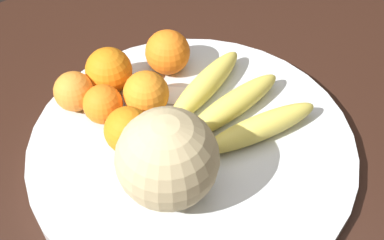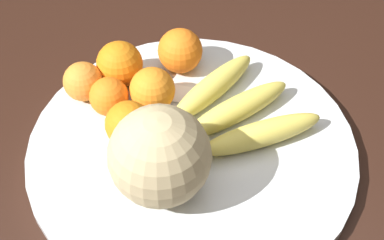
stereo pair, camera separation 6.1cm
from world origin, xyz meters
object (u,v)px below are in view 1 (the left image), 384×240
(orange_top_small, at_px, (130,129))
(produce_tag, at_px, (163,95))
(orange_front_left, at_px, (74,91))
(orange_mid_center, at_px, (168,52))
(orange_front_right, at_px, (146,94))
(orange_back_right, at_px, (109,71))
(fruit_bowl, at_px, (192,147))
(kitchen_table, at_px, (140,198))
(melon, at_px, (168,158))
(banana_bunch, at_px, (231,106))
(orange_back_left, at_px, (105,103))

(orange_top_small, bearing_deg, produce_tag, -150.12)
(orange_front_left, height_order, orange_mid_center, orange_mid_center)
(orange_front_right, xyz_separation_m, orange_back_right, (0.02, -0.07, 0.00))
(fruit_bowl, relative_size, orange_front_left, 7.79)
(kitchen_table, bearing_deg, orange_front_left, -80.65)
(kitchen_table, bearing_deg, melon, 91.05)
(orange_front_right, height_order, produce_tag, orange_front_right)
(orange_front_left, relative_size, orange_top_small, 0.90)
(orange_top_small, bearing_deg, banana_bunch, 164.67)
(fruit_bowl, relative_size, orange_front_right, 6.90)
(banana_bunch, xyz_separation_m, orange_front_left, (0.17, -0.16, 0.01))
(banana_bunch, bearing_deg, orange_back_right, 120.75)
(fruit_bowl, bearing_deg, orange_back_left, -59.51)
(kitchen_table, relative_size, fruit_bowl, 2.74)
(orange_mid_center, height_order, orange_back_right, same)
(kitchen_table, relative_size, produce_tag, 13.34)
(melon, distance_m, orange_front_left, 0.22)
(melon, relative_size, orange_back_left, 2.24)
(kitchen_table, distance_m, banana_bunch, 0.21)
(melon, distance_m, banana_bunch, 0.17)
(fruit_bowl, distance_m, orange_mid_center, 0.17)
(kitchen_table, bearing_deg, orange_front_right, -137.75)
(kitchen_table, distance_m, orange_front_right, 0.17)
(orange_front_right, xyz_separation_m, orange_mid_center, (-0.08, -0.05, 0.00))
(kitchen_table, height_order, orange_back_right, orange_back_right)
(banana_bunch, xyz_separation_m, orange_back_right, (0.11, -0.16, 0.02))
(orange_front_left, xyz_separation_m, orange_top_small, (-0.02, 0.12, 0.00))
(orange_front_left, relative_size, produce_tag, 0.62)
(banana_bunch, distance_m, orange_front_right, 0.13)
(orange_front_right, bearing_deg, orange_top_small, 37.96)
(orange_top_small, bearing_deg, orange_back_left, -89.57)
(orange_front_left, relative_size, orange_front_right, 0.89)
(melon, height_order, orange_top_small, melon)
(orange_back_right, xyz_separation_m, produce_tag, (-0.05, 0.06, -0.03))
(fruit_bowl, distance_m, orange_top_small, 0.10)
(fruit_bowl, distance_m, orange_front_right, 0.10)
(kitchen_table, xyz_separation_m, orange_front_left, (0.02, -0.13, 0.15))
(kitchen_table, height_order, fruit_bowl, fruit_bowl)
(fruit_bowl, relative_size, melon, 3.58)
(orange_front_left, xyz_separation_m, orange_mid_center, (-0.16, 0.02, 0.01))
(kitchen_table, xyz_separation_m, banana_bunch, (-0.15, 0.03, 0.14))
(fruit_bowl, height_order, orange_mid_center, orange_mid_center)
(kitchen_table, height_order, melon, melon)
(banana_bunch, height_order, produce_tag, banana_bunch)
(produce_tag, bearing_deg, orange_back_right, -5.90)
(banana_bunch, distance_m, orange_top_small, 0.16)
(orange_back_right, bearing_deg, orange_front_left, 1.29)
(fruit_bowl, xyz_separation_m, melon, (0.07, 0.04, 0.07))
(orange_back_left, bearing_deg, fruit_bowl, 120.49)
(kitchen_table, relative_size, melon, 9.82)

